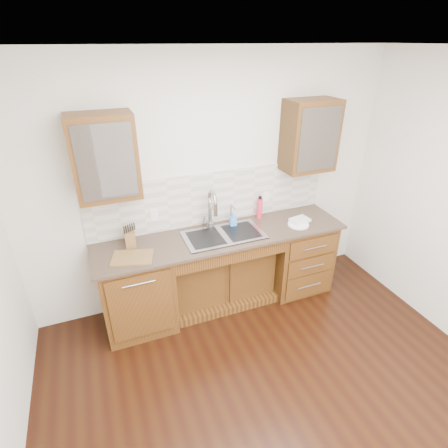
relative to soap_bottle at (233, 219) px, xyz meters
name	(u,v)px	position (x,y,z in m)	size (l,w,h in m)	color
ground	(284,410)	(-0.17, -1.57, -1.04)	(4.00, 3.50, 0.10)	black
ceiling	(331,36)	(-0.17, -1.57, 1.76)	(4.00, 3.50, 0.10)	white
wall_back	(211,184)	(-0.17, 0.23, 0.36)	(4.00, 0.10, 2.70)	silver
base_cabinet_left	(137,290)	(-1.12, -0.13, -0.55)	(0.70, 0.62, 0.88)	#593014
base_cabinet_center	(220,273)	(-0.17, -0.04, -0.64)	(1.20, 0.44, 0.70)	#593014
base_cabinet_right	(296,254)	(0.78, -0.13, -0.55)	(0.70, 0.62, 0.88)	#593014
countertop	(223,236)	(-0.17, -0.15, -0.09)	(2.70, 0.65, 0.03)	#84705B
backsplash	(213,198)	(-0.17, 0.17, 0.22)	(2.70, 0.02, 0.59)	beige
sink	(224,242)	(-0.17, -0.16, -0.16)	(0.84, 0.46, 0.19)	#9E9EA5
faucet	(210,210)	(-0.24, 0.07, 0.12)	(0.04, 0.04, 0.40)	#999993
filter_tap	(231,213)	(0.01, 0.08, 0.04)	(0.02, 0.02, 0.24)	#999993
upper_cabinet_left	(105,157)	(-1.22, 0.01, 0.84)	(0.55, 0.34, 0.75)	#593014
upper_cabinet_right	(310,136)	(0.88, 0.01, 0.84)	(0.55, 0.34, 0.75)	#593014
outlet_left	(154,215)	(-0.82, 0.15, 0.13)	(0.08, 0.01, 0.12)	white
outlet_right	(266,197)	(0.48, 0.15, 0.13)	(0.08, 0.01, 0.12)	white
soap_bottle	(233,219)	(0.00, 0.00, 0.00)	(0.07, 0.07, 0.16)	#418CEC
water_bottle	(260,208)	(0.36, 0.07, 0.04)	(0.06, 0.06, 0.24)	#EA2840
plate	(298,225)	(0.68, -0.25, -0.07)	(0.23, 0.23, 0.01)	white
dish_towel	(300,220)	(0.73, -0.20, -0.05)	(0.21, 0.15, 0.03)	white
knife_block	(130,238)	(-1.11, -0.02, 0.01)	(0.10, 0.16, 0.18)	brown
cutting_board	(133,258)	(-1.13, -0.26, -0.07)	(0.38, 0.27, 0.02)	brown
cup_left_a	(87,164)	(-1.37, 0.01, 0.79)	(0.13, 0.13, 0.10)	white
cup_left_b	(116,162)	(-1.13, 0.01, 0.78)	(0.09, 0.09, 0.09)	silver
cup_right_a	(301,141)	(0.78, 0.01, 0.79)	(0.13, 0.13, 0.10)	white
cup_right_b	(317,140)	(0.98, 0.01, 0.78)	(0.09, 0.09, 0.09)	white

